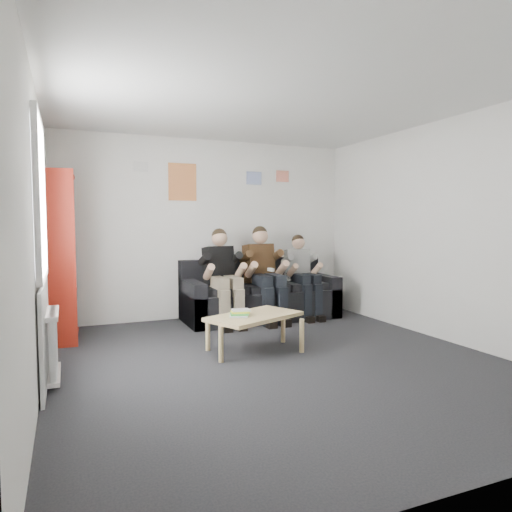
{
  "coord_description": "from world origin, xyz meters",
  "views": [
    {
      "loc": [
        -2.02,
        -4.23,
        1.43
      ],
      "look_at": [
        0.29,
        1.3,
        1.01
      ],
      "focal_mm": 32.0,
      "sensor_mm": 36.0,
      "label": 1
    }
  ],
  "objects_px": {
    "person_left": "(224,277)",
    "person_right": "(303,275)",
    "coffee_table": "(254,319)",
    "person_middle": "(265,274)",
    "bookshelf": "(62,256)",
    "sofa": "(259,297)"
  },
  "relations": [
    {
      "from": "bookshelf",
      "to": "coffee_table",
      "type": "xyz_separation_m",
      "value": [
        1.97,
        -1.44,
        -0.66
      ]
    },
    {
      "from": "sofa",
      "to": "coffee_table",
      "type": "xyz_separation_m",
      "value": [
        -0.76,
        -1.65,
        0.05
      ]
    },
    {
      "from": "coffee_table",
      "to": "person_right",
      "type": "distance_m",
      "value": 2.03
    },
    {
      "from": "sofa",
      "to": "person_left",
      "type": "height_order",
      "value": "person_left"
    },
    {
      "from": "person_right",
      "to": "person_left",
      "type": "bearing_deg",
      "value": -171.1
    },
    {
      "from": "person_middle",
      "to": "person_left",
      "type": "bearing_deg",
      "value": 173.59
    },
    {
      "from": "person_left",
      "to": "person_right",
      "type": "relative_size",
      "value": 1.08
    },
    {
      "from": "coffee_table",
      "to": "person_left",
      "type": "relative_size",
      "value": 0.77
    },
    {
      "from": "person_middle",
      "to": "person_right",
      "type": "distance_m",
      "value": 0.64
    },
    {
      "from": "sofa",
      "to": "person_middle",
      "type": "distance_m",
      "value": 0.43
    },
    {
      "from": "coffee_table",
      "to": "person_middle",
      "type": "height_order",
      "value": "person_middle"
    },
    {
      "from": "person_left",
      "to": "person_right",
      "type": "xyz_separation_m",
      "value": [
        1.28,
        0.01,
        -0.04
      ]
    },
    {
      "from": "coffee_table",
      "to": "person_right",
      "type": "bearing_deg",
      "value": 45.96
    },
    {
      "from": "bookshelf",
      "to": "person_middle",
      "type": "xyz_separation_m",
      "value": [
        2.73,
        -0.0,
        -0.33
      ]
    },
    {
      "from": "coffee_table",
      "to": "bookshelf",
      "type": "bearing_deg",
      "value": 143.79
    },
    {
      "from": "sofa",
      "to": "person_middle",
      "type": "bearing_deg",
      "value": -90.0
    },
    {
      "from": "sofa",
      "to": "person_right",
      "type": "relative_size",
      "value": 1.81
    },
    {
      "from": "person_left",
      "to": "sofa",
      "type": "bearing_deg",
      "value": 8.0
    },
    {
      "from": "bookshelf",
      "to": "person_right",
      "type": "relative_size",
      "value": 1.63
    },
    {
      "from": "person_left",
      "to": "person_right",
      "type": "bearing_deg",
      "value": -9.6
    },
    {
      "from": "bookshelf",
      "to": "person_right",
      "type": "xyz_separation_m",
      "value": [
        3.37,
        0.01,
        -0.39
      ]
    },
    {
      "from": "coffee_table",
      "to": "person_right",
      "type": "height_order",
      "value": "person_right"
    }
  ]
}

